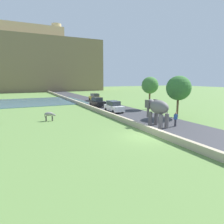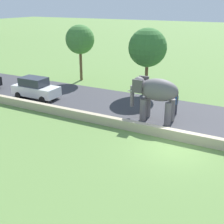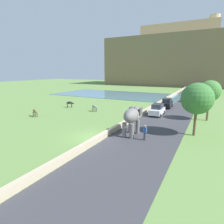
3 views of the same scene
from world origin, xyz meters
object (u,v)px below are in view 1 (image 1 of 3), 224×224
object	(u,v)px
car_yellow	(95,97)
elephant	(157,109)
cow_grey	(49,114)
person_beside_elephant	(176,119)
car_black	(97,102)
car_white	(114,107)

from	to	relation	value
car_yellow	elephant	bearing A→B (deg)	-96.65
elephant	cow_grey	xyz separation A→B (m)	(-10.22, 8.35, -1.20)
person_beside_elephant	cow_grey	distance (m)	15.20
elephant	person_beside_elephant	bearing A→B (deg)	-28.98
car_yellow	cow_grey	world-z (taller)	car_yellow
elephant	car_black	world-z (taller)	elephant
person_beside_elephant	cow_grey	xyz separation A→B (m)	(-12.00, 9.33, -0.04)
car_yellow	car_black	bearing A→B (deg)	-108.41
car_white	car_black	size ratio (longest dim) A/B	0.99
car_white	car_yellow	xyz separation A→B (m)	(3.15, 16.46, 0.00)
person_beside_elephant	car_black	distance (m)	18.65
person_beside_elephant	car_white	world-z (taller)	car_white
car_white	cow_grey	xyz separation A→B (m)	(-10.22, -2.24, -0.06)
elephant	person_beside_elephant	size ratio (longest dim) A/B	2.13
car_white	cow_grey	bearing A→B (deg)	-167.61
elephant	car_black	bearing A→B (deg)	90.00
car_black	cow_grey	world-z (taller)	car_black
car_white	car_black	distance (m)	6.99
person_beside_elephant	car_yellow	distance (m)	28.07
elephant	car_black	xyz separation A→B (m)	(0.00, 17.58, -1.14)
person_beside_elephant	cow_grey	size ratio (longest dim) A/B	1.15
elephant	person_beside_elephant	distance (m)	2.34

